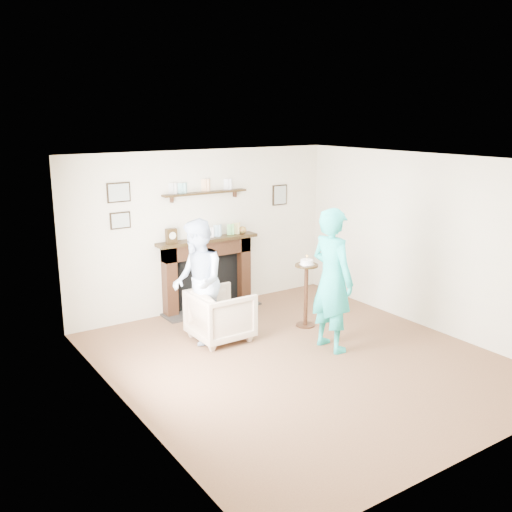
# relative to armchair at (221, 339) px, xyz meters

# --- Properties ---
(ground) EXTENTS (5.00, 5.00, 0.00)m
(ground) POSITION_rel_armchair_xyz_m (0.49, -1.16, 0.00)
(ground) COLOR brown
(ground) RESTS_ON ground
(room_shell) EXTENTS (4.54, 5.02, 2.52)m
(room_shell) POSITION_rel_armchair_xyz_m (0.49, -0.47, 1.62)
(room_shell) COLOR beige
(room_shell) RESTS_ON ground
(armchair) EXTENTS (0.77, 0.75, 0.70)m
(armchair) POSITION_rel_armchair_xyz_m (0.00, 0.00, 0.00)
(armchair) COLOR tan
(armchair) RESTS_ON ground
(man) EXTENTS (0.86, 0.98, 1.68)m
(man) POSITION_rel_armchair_xyz_m (-0.28, 0.12, 0.00)
(man) COLOR #A5ADCE
(man) RESTS_ON ground
(woman) EXTENTS (0.47, 0.70, 1.88)m
(woman) POSITION_rel_armchair_xyz_m (1.05, -1.07, 0.00)
(woman) COLOR teal
(woman) RESTS_ON ground
(pedestal_table) EXTENTS (0.33, 0.33, 1.07)m
(pedestal_table) POSITION_rel_armchair_xyz_m (1.29, -0.25, 0.66)
(pedestal_table) COLOR black
(pedestal_table) RESTS_ON ground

